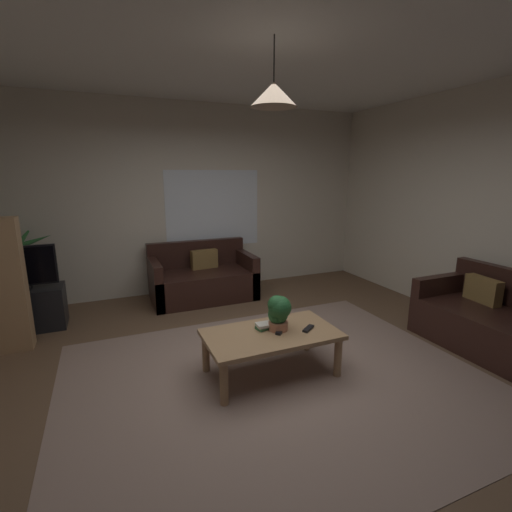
% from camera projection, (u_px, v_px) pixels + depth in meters
% --- Properties ---
extents(floor, '(5.68, 5.43, 0.02)m').
position_uv_depth(floor, '(268.00, 371.00, 3.43)').
color(floor, brown).
rests_on(floor, ground).
extents(rug, '(3.69, 2.98, 0.01)m').
position_uv_depth(rug, '(278.00, 381.00, 3.24)').
color(rug, gray).
rests_on(rug, ground).
extents(wall_back, '(5.80, 0.06, 2.85)m').
position_uv_depth(wall_back, '(195.00, 200.00, 5.57)').
color(wall_back, beige).
rests_on(wall_back, ground).
extents(wall_right, '(0.06, 5.43, 2.85)m').
position_uv_depth(wall_right, '(493.00, 208.00, 4.19)').
color(wall_right, beige).
rests_on(wall_right, ground).
extents(ceiling, '(5.68, 5.43, 0.02)m').
position_uv_depth(ceiling, '(271.00, 35.00, 2.78)').
color(ceiling, white).
extents(window_pane, '(1.50, 0.01, 1.19)m').
position_uv_depth(window_pane, '(213.00, 209.00, 5.68)').
color(window_pane, white).
extents(couch_under_window, '(1.49, 0.82, 0.82)m').
position_uv_depth(couch_under_window, '(203.00, 280.00, 5.36)').
color(couch_under_window, black).
rests_on(couch_under_window, ground).
extents(couch_right_side, '(0.82, 1.46, 0.82)m').
position_uv_depth(couch_right_side, '(495.00, 325.00, 3.77)').
color(couch_right_side, black).
rests_on(couch_right_side, ground).
extents(coffee_table, '(1.21, 0.67, 0.41)m').
position_uv_depth(coffee_table, '(271.00, 338.00, 3.29)').
color(coffee_table, '#A87F56').
rests_on(coffee_table, ground).
extents(book_on_table_0, '(0.18, 0.13, 0.03)m').
position_uv_depth(book_on_table_0, '(265.00, 327.00, 3.35)').
color(book_on_table_0, '#387247').
rests_on(book_on_table_0, coffee_table).
extents(book_on_table_1, '(0.15, 0.12, 0.03)m').
position_uv_depth(book_on_table_1, '(264.00, 325.00, 3.34)').
color(book_on_table_1, beige).
rests_on(book_on_table_1, coffee_table).
extents(remote_on_table_0, '(0.15, 0.15, 0.02)m').
position_uv_depth(remote_on_table_0, '(281.00, 331.00, 3.29)').
color(remote_on_table_0, black).
rests_on(remote_on_table_0, coffee_table).
extents(remote_on_table_1, '(0.16, 0.13, 0.02)m').
position_uv_depth(remote_on_table_1, '(308.00, 329.00, 3.33)').
color(remote_on_table_1, black).
rests_on(remote_on_table_1, coffee_table).
extents(potted_plant_on_table, '(0.22, 0.22, 0.33)m').
position_uv_depth(potted_plant_on_table, '(279.00, 311.00, 3.29)').
color(potted_plant_on_table, '#B77051').
rests_on(potted_plant_on_table, coffee_table).
extents(tv_stand, '(0.90, 0.44, 0.50)m').
position_uv_depth(tv_stand, '(23.00, 310.00, 4.26)').
color(tv_stand, black).
rests_on(tv_stand, ground).
extents(tv, '(0.83, 0.16, 0.52)m').
position_uv_depth(tv, '(16.00, 268.00, 4.13)').
color(tv, black).
rests_on(tv, tv_stand).
extents(potted_palm_corner, '(0.89, 0.87, 1.20)m').
position_uv_depth(potted_palm_corner, '(16.00, 275.00, 4.60)').
color(potted_palm_corner, '#B77051').
rests_on(potted_palm_corner, ground).
extents(pendant_lamp, '(0.38, 0.38, 0.52)m').
position_uv_depth(pendant_lamp, '(274.00, 95.00, 2.83)').
color(pendant_lamp, black).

